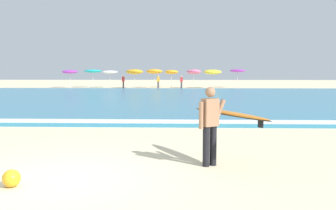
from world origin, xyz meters
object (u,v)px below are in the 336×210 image
object	(u,v)px
beachgoer_near_row_mid	(181,82)
beach_umbrella_5	(171,72)
beach_umbrella_7	(213,72)
beachgoer_near_row_left	(123,81)
beach_umbrella_8	(237,71)
surfer_with_board	(219,118)
beach_umbrella_1	(93,71)
beach_umbrella_2	(110,72)
beach_umbrella_4	(155,71)
beach_umbrella_6	(194,72)
beach_umbrella_3	(135,72)
beachgoer_near_row_right	(158,82)
beach_umbrella_0	(70,72)
beach_ball	(11,178)

from	to	relation	value
beachgoer_near_row_mid	beach_umbrella_5	bearing A→B (deg)	110.37
beach_umbrella_7	beachgoer_near_row_left	xyz separation A→B (m)	(-11.11, -0.12, -1.15)
beachgoer_near_row_left	beach_umbrella_8	bearing A→B (deg)	4.45
surfer_with_board	beach_umbrella_1	distance (m)	39.31
beach_umbrella_2	beach_umbrella_4	xyz separation A→B (m)	(5.67, -0.17, 0.08)
beach_umbrella_6	beach_umbrella_7	xyz separation A→B (m)	(2.34, 0.27, -0.02)
beach_umbrella_3	beachgoer_near_row_right	size ratio (longest dim) A/B	1.51
beachgoer_near_row_left	beach_umbrella_0	bearing A→B (deg)	177.07
beachgoer_near_row_mid	beach_umbrella_3	bearing A→B (deg)	170.68
beach_umbrella_2	beach_umbrella_4	bearing A→B (deg)	-1.72
beach_umbrella_2	beachgoer_near_row_right	bearing A→B (deg)	-18.54
beach_umbrella_5	beachgoer_near_row_right	size ratio (longest dim) A/B	1.46
surfer_with_board	beach_umbrella_4	world-z (taller)	beach_umbrella_4
beachgoer_near_row_mid	beach_ball	bearing A→B (deg)	-94.89
beach_umbrella_5	beach_ball	xyz separation A→B (m)	(-1.82, -39.72, -1.82)
beach_umbrella_1	beach_umbrella_6	bearing A→B (deg)	-5.00
beach_umbrella_0	beach_umbrella_2	bearing A→B (deg)	4.29
beach_umbrella_4	beach_umbrella_5	size ratio (longest dim) A/B	1.04
beach_umbrella_1	beach_umbrella_6	distance (m)	12.87
beach_umbrella_2	beachgoer_near_row_left	bearing A→B (deg)	-21.97
beach_umbrella_8	beachgoer_near_row_right	size ratio (longest dim) A/B	1.49
beachgoer_near_row_right	beach_umbrella_8	bearing A→B (deg)	14.15
beach_umbrella_0	beach_umbrella_7	size ratio (longest dim) A/B	0.96
beach_umbrella_4	beach_umbrella_5	distance (m)	2.34
beach_umbrella_8	beach_umbrella_4	bearing A→B (deg)	-176.93
beach_umbrella_5	beachgoer_near_row_left	distance (m)	6.29
beach_umbrella_6	beach_umbrella_1	bearing A→B (deg)	175.00
surfer_with_board	beachgoer_near_row_right	bearing A→B (deg)	95.81
beach_umbrella_7	beach_umbrella_8	xyz separation A→B (m)	(3.22, 1.00, 0.15)
surfer_with_board	beach_umbrella_0	size ratio (longest dim) A/B	1.06
beach_umbrella_4	beach_umbrella_5	bearing A→B (deg)	26.24
beach_umbrella_3	beach_umbrella_8	distance (m)	12.96
beach_umbrella_1	beach_umbrella_2	xyz separation A→B (m)	(2.24, -0.24, -0.12)
beach_umbrella_5	beach_umbrella_6	xyz separation A→B (m)	(2.80, -1.74, 0.04)
beach_umbrella_2	beachgoer_near_row_mid	distance (m)	9.49
beach_umbrella_3	beachgoer_near_row_mid	distance (m)	5.92
beach_umbrella_0	beach_ball	world-z (taller)	beach_umbrella_0
surfer_with_board	beach_umbrella_2	size ratio (longest dim) A/B	1.09
beach_umbrella_4	beachgoer_near_row_mid	xyz separation A→B (m)	(3.39, -2.42, -1.21)
beach_umbrella_2	beach_umbrella_7	size ratio (longest dim) A/B	0.93
surfer_with_board	beach_umbrella_5	xyz separation A→B (m)	(-2.05, 38.02, 0.95)
beach_umbrella_8	beachgoer_near_row_mid	world-z (taller)	beach_umbrella_8
beach_umbrella_2	beachgoer_near_row_mid	xyz separation A→B (m)	(9.06, -2.59, -1.14)
surfer_with_board	beach_ball	xyz separation A→B (m)	(-3.87, -1.70, -0.87)
surfer_with_board	beach_umbrella_3	bearing A→B (deg)	100.36
beach_umbrella_7	beachgoer_near_row_mid	distance (m)	4.49
beach_umbrella_1	beach_umbrella_8	size ratio (longest dim) A/B	0.99
beachgoer_near_row_mid	beachgoer_near_row_right	world-z (taller)	same
beach_umbrella_3	beach_umbrella_7	bearing A→B (deg)	6.23
beach_umbrella_3	beach_umbrella_0	bearing A→B (deg)	171.33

